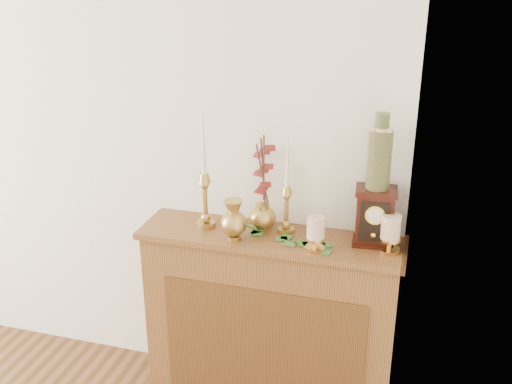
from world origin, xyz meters
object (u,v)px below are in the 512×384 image
(candlestick_center, at_px, (287,202))
(ceramic_vase, at_px, (380,155))
(mantel_clock, at_px, (375,217))
(bud_vase, at_px, (234,221))
(candlestick_left, at_px, (205,191))
(ginger_jar, at_px, (264,184))

(candlestick_center, xyz_separation_m, ceramic_vase, (0.40, -0.01, 0.26))
(mantel_clock, bearing_deg, ceramic_vase, 90.00)
(bud_vase, xyz_separation_m, mantel_clock, (0.61, 0.13, 0.04))
(candlestick_left, xyz_separation_m, ceramic_vase, (0.78, 0.03, 0.24))
(ginger_jar, xyz_separation_m, mantel_clock, (0.52, -0.05, -0.08))
(candlestick_left, height_order, bud_vase, candlestick_left)
(candlestick_left, relative_size, ceramic_vase, 1.65)
(candlestick_center, bearing_deg, candlestick_left, -173.35)
(candlestick_left, height_order, ceramic_vase, ceramic_vase)
(candlestick_center, relative_size, ceramic_vase, 1.42)
(candlestick_left, bearing_deg, candlestick_center, 6.65)
(candlestick_center, height_order, mantel_clock, candlestick_center)
(candlestick_left, bearing_deg, ceramic_vase, 2.48)
(candlestick_left, distance_m, ceramic_vase, 0.82)
(candlestick_center, distance_m, ceramic_vase, 0.48)
(ceramic_vase, bearing_deg, mantel_clock, -85.05)
(mantel_clock, bearing_deg, ginger_jar, 169.95)
(bud_vase, bearing_deg, candlestick_center, 34.77)
(candlestick_center, bearing_deg, mantel_clock, -1.86)
(candlestick_left, bearing_deg, mantel_clock, 2.30)
(bud_vase, distance_m, ceramic_vase, 0.70)
(candlestick_left, xyz_separation_m, candlestick_center, (0.38, 0.04, -0.03))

